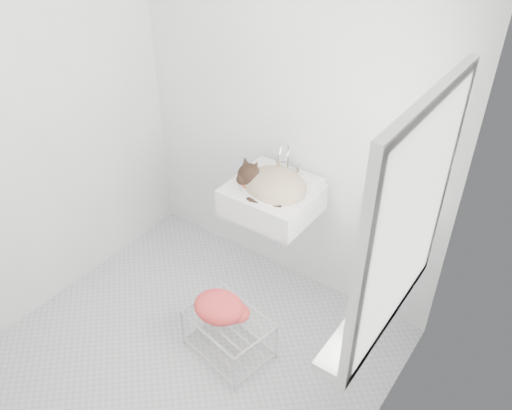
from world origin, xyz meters
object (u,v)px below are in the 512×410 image
Objects in this scene: bottle_c at (387,287)px; sink at (272,188)px; cat at (273,184)px; wire_rack at (229,334)px; bottle_b at (373,307)px; bottle_a at (354,333)px.

sink is at bearing 156.93° from bottle_c.
cat is (0.01, -0.02, 0.04)m from sink.
cat is 0.94m from wire_rack.
bottle_c reaches higher than wire_rack.
bottle_b is 0.16m from bottle_c.
bottle_b is (0.83, 0.03, 0.70)m from wire_rack.
wire_rack is at bearing -80.71° from sink.
bottle_c is (0.91, -0.38, -0.04)m from cat.
bottle_a is at bearing -40.22° from cat.
bottle_b is at bearing -32.24° from cat.
bottle_a reaches higher than bottle_c.
bottle_a is at bearing -10.41° from wire_rack.
wire_rack is at bearing -177.58° from bottle_b.
sink reaches higher than bottle_a.
sink is 1.28× the size of cat.
cat reaches higher than bottle_a.
cat is at bearing -51.20° from sink.
bottle_a reaches higher than bottle_b.
cat is 2.48× the size of bottle_b.
cat is at bearing 141.56° from bottle_a.
bottle_c is at bearing 13.19° from wire_rack.
bottle_b reaches higher than wire_rack.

